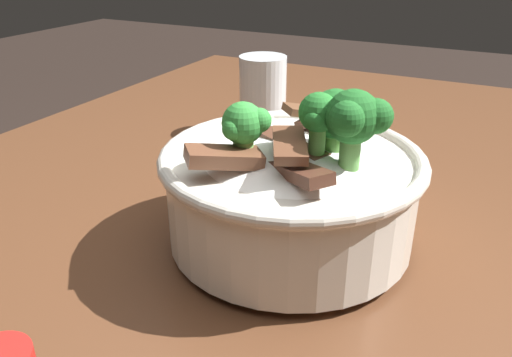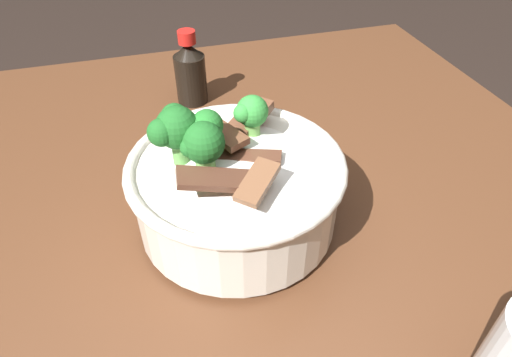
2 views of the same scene
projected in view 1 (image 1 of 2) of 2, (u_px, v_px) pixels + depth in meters
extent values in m
cube|color=#56331E|center=(369.00, 229.00, 0.51)|extent=(1.11, 1.03, 0.04)
cube|color=#56331E|center=(231.00, 232.00, 1.24)|extent=(0.07, 0.07, 0.75)
cylinder|color=silver|center=(289.00, 238.00, 0.45)|extent=(0.08, 0.08, 0.01)
cylinder|color=silver|center=(291.00, 197.00, 0.43)|extent=(0.21, 0.21, 0.07)
torus|color=silver|center=(292.00, 157.00, 0.42)|extent=(0.22, 0.22, 0.01)
ellipsoid|color=white|center=(291.00, 173.00, 0.42)|extent=(0.17, 0.17, 0.05)
cube|color=#4C2B1E|center=(298.00, 171.00, 0.37)|extent=(0.06, 0.07, 0.02)
cube|color=brown|center=(311.00, 112.00, 0.45)|extent=(0.05, 0.05, 0.02)
cube|color=brown|center=(224.00, 157.00, 0.38)|extent=(0.06, 0.06, 0.02)
cube|color=#563323|center=(288.00, 145.00, 0.42)|extent=(0.05, 0.08, 0.01)
cube|color=brown|center=(289.00, 144.00, 0.38)|extent=(0.07, 0.05, 0.01)
cube|color=#563323|center=(340.00, 120.00, 0.43)|extent=(0.03, 0.08, 0.02)
cylinder|color=#6BA84C|center=(243.00, 149.00, 0.39)|extent=(0.02, 0.02, 0.02)
sphere|color=green|center=(243.00, 123.00, 0.38)|extent=(0.03, 0.03, 0.03)
sphere|color=green|center=(233.00, 129.00, 0.38)|extent=(0.02, 0.02, 0.02)
sphere|color=green|center=(259.00, 120.00, 0.38)|extent=(0.02, 0.02, 0.02)
cylinder|color=#5B9947|center=(354.00, 152.00, 0.38)|extent=(0.02, 0.02, 0.03)
sphere|color=#1E6023|center=(357.00, 117.00, 0.37)|extent=(0.04, 0.04, 0.04)
sphere|color=#1E6023|center=(350.00, 119.00, 0.35)|extent=(0.03, 0.03, 0.03)
sphere|color=#1E6023|center=(375.00, 116.00, 0.37)|extent=(0.03, 0.03, 0.03)
cylinder|color=#6BA84C|center=(333.00, 142.00, 0.41)|extent=(0.02, 0.02, 0.02)
sphere|color=#1E6023|center=(335.00, 114.00, 0.39)|extent=(0.04, 0.04, 0.04)
sphere|color=#1E6023|center=(336.00, 116.00, 0.38)|extent=(0.02, 0.02, 0.02)
sphere|color=#1E6023|center=(352.00, 117.00, 0.39)|extent=(0.02, 0.02, 0.02)
cylinder|color=#6BA84C|center=(317.00, 143.00, 0.39)|extent=(0.01, 0.01, 0.03)
sphere|color=#237028|center=(319.00, 112.00, 0.38)|extent=(0.03, 0.03, 0.03)
sphere|color=#237028|center=(314.00, 120.00, 0.37)|extent=(0.02, 0.02, 0.02)
sphere|color=#237028|center=(333.00, 112.00, 0.38)|extent=(0.02, 0.02, 0.02)
cylinder|color=white|center=(263.00, 129.00, 0.71)|extent=(0.06, 0.06, 0.00)
cylinder|color=white|center=(263.00, 95.00, 0.69)|extent=(0.06, 0.06, 0.10)
cylinder|color=silver|center=(263.00, 110.00, 0.70)|extent=(0.05, 0.05, 0.06)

